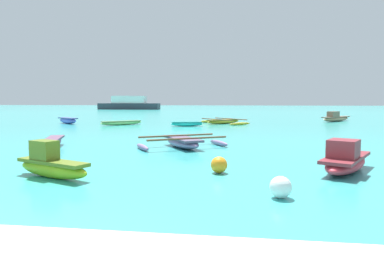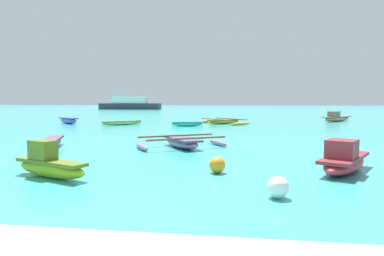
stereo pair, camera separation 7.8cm
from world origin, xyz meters
name	(u,v)px [view 2 (the right image)]	position (x,y,z in m)	size (l,w,h in m)	color
moored_boat_0	(182,142)	(0.46, 9.72, 0.21)	(3.61, 2.97, 0.44)	gray
moored_boat_1	(49,145)	(-4.16, 8.29, 0.21)	(1.95, 4.06, 0.37)	#9C6190
moored_boat_2	(69,120)	(-10.53, 21.83, 0.26)	(2.27, 1.89, 0.47)	#5B6DDD
moored_boat_3	(50,165)	(-1.76, 4.26, 0.30)	(2.24, 1.29, 0.86)	#87A91A
moored_boat_4	(122,123)	(-5.90, 20.92, 0.18)	(2.73, 2.46, 0.31)	#9BE37B
moored_boat_5	(344,160)	(5.27, 5.85, 0.30)	(1.92, 2.64, 0.84)	#CD3240
moored_boat_6	(187,124)	(-0.98, 20.43, 0.18)	(2.32, 1.05, 0.32)	#26E2D7
moored_boat_7	(224,121)	(1.45, 23.34, 0.18)	(4.11, 4.16, 0.39)	gold
moored_boat_8	(336,118)	(10.88, 27.59, 0.31)	(3.25, 3.48, 0.88)	tan
mooring_buoy_0	(217,165)	(2.11, 5.27, 0.21)	(0.41, 0.41, 0.41)	orange
mooring_buoy_1	(278,187)	(3.36, 3.23, 0.21)	(0.41, 0.41, 0.41)	white
distant_ferry	(130,104)	(-19.19, 63.44, 1.10)	(12.25, 2.70, 2.70)	#2D333D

